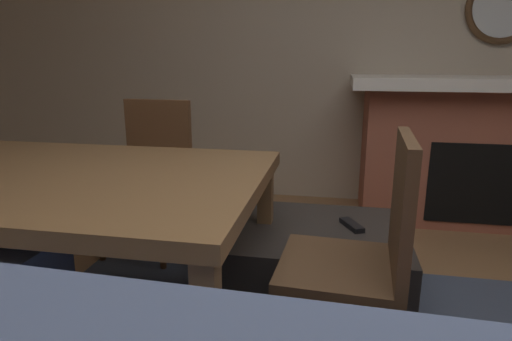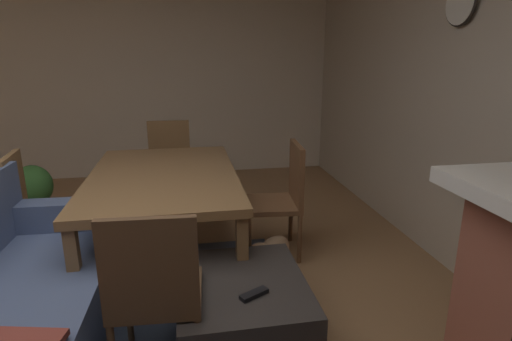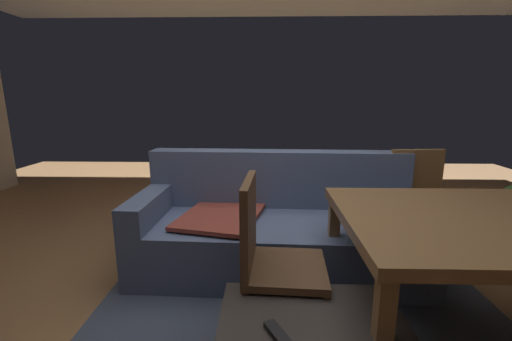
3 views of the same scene
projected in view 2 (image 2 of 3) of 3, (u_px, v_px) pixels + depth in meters
wall_right_window_side at (134, 70)px, 5.31m from camera, size 0.12×5.69×2.84m
ottoman_coffee_table at (242, 312)px, 2.30m from camera, size 0.82×0.71×0.40m
tv_remote at (254, 294)px, 2.11m from camera, size 0.12×0.16×0.02m
dining_table at (164, 182)px, 3.10m from camera, size 1.71×1.09×0.74m
dining_chair_west at (155, 287)px, 1.96m from camera, size 0.47×0.47×0.93m
dining_chair_north at (34, 208)px, 2.97m from camera, size 0.48×0.48×0.93m
dining_chair_south at (283, 193)px, 3.29m from camera, size 0.48×0.48×0.93m
dining_chair_east at (169, 160)px, 4.32m from camera, size 0.46×0.46×0.93m
potted_plant at (33, 190)px, 3.99m from camera, size 0.37×0.37×0.57m
small_dog at (270, 255)px, 3.01m from camera, size 0.57×0.47×0.31m
wall_clock at (461, 2)px, 2.82m from camera, size 0.33×0.03×0.33m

